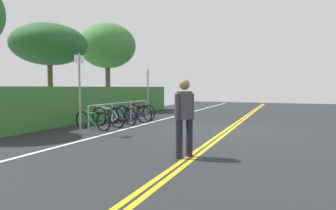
{
  "coord_description": "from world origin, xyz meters",
  "views": [
    {
      "loc": [
        -9.82,
        -1.81,
        1.47
      ],
      "look_at": [
        -0.4,
        1.98,
        0.85
      ],
      "focal_mm": 31.39,
      "sensor_mm": 36.0,
      "label": 1
    }
  ],
  "objects_px": {
    "bike_rack": "(122,108)",
    "sign_post_far": "(148,88)",
    "bicycle_1": "(108,117)",
    "tree_far_right": "(107,46)",
    "bicycle_2": "(122,116)",
    "tree_mid": "(49,45)",
    "bicycle_0": "(93,120)",
    "bicycle_3": "(133,114)",
    "pedestrian": "(184,113)",
    "bicycle_4": "(140,112)",
    "sign_post_near": "(80,86)"
  },
  "relations": [
    {
      "from": "bike_rack",
      "to": "sign_post_far",
      "type": "bearing_deg",
      "value": 3.42
    },
    {
      "from": "bicycle_1",
      "to": "tree_far_right",
      "type": "distance_m",
      "value": 8.47
    },
    {
      "from": "bicycle_1",
      "to": "bicycle_2",
      "type": "xyz_separation_m",
      "value": [
        0.87,
        -0.05,
        -0.04
      ]
    },
    {
      "from": "bike_rack",
      "to": "tree_mid",
      "type": "relative_size",
      "value": 0.98
    },
    {
      "from": "bicycle_0",
      "to": "tree_far_right",
      "type": "distance_m",
      "value": 9.11
    },
    {
      "from": "bicycle_3",
      "to": "tree_mid",
      "type": "distance_m",
      "value": 5.31
    },
    {
      "from": "pedestrian",
      "to": "tree_mid",
      "type": "bearing_deg",
      "value": 59.09
    },
    {
      "from": "bicycle_0",
      "to": "sign_post_far",
      "type": "relative_size",
      "value": 0.73
    },
    {
      "from": "bike_rack",
      "to": "bicycle_3",
      "type": "distance_m",
      "value": 0.82
    },
    {
      "from": "bicycle_2",
      "to": "bicycle_4",
      "type": "distance_m",
      "value": 1.66
    },
    {
      "from": "sign_post_near",
      "to": "sign_post_far",
      "type": "distance_m",
      "value": 5.45
    },
    {
      "from": "bicycle_1",
      "to": "sign_post_near",
      "type": "distance_m",
      "value": 2.19
    },
    {
      "from": "bicycle_2",
      "to": "bicycle_4",
      "type": "relative_size",
      "value": 0.99
    },
    {
      "from": "bicycle_2",
      "to": "bicycle_0",
      "type": "bearing_deg",
      "value": 175.65
    },
    {
      "from": "bicycle_0",
      "to": "bicycle_4",
      "type": "height_order",
      "value": "bicycle_4"
    },
    {
      "from": "bicycle_3",
      "to": "tree_mid",
      "type": "relative_size",
      "value": 0.4
    },
    {
      "from": "bicycle_4",
      "to": "bicycle_1",
      "type": "bearing_deg",
      "value": 179.23
    },
    {
      "from": "bicycle_0",
      "to": "bicycle_3",
      "type": "relative_size",
      "value": 0.97
    },
    {
      "from": "bicycle_2",
      "to": "bicycle_4",
      "type": "xyz_separation_m",
      "value": [
        1.66,
        0.02,
        0.02
      ]
    },
    {
      "from": "pedestrian",
      "to": "sign_post_far",
      "type": "distance_m",
      "value": 8.27
    },
    {
      "from": "sign_post_near",
      "to": "pedestrian",
      "type": "bearing_deg",
      "value": -112.4
    },
    {
      "from": "sign_post_near",
      "to": "sign_post_far",
      "type": "height_order",
      "value": "sign_post_near"
    },
    {
      "from": "sign_post_near",
      "to": "bicycle_0",
      "type": "bearing_deg",
      "value": 15.94
    },
    {
      "from": "bicycle_3",
      "to": "sign_post_far",
      "type": "height_order",
      "value": "sign_post_far"
    },
    {
      "from": "bicycle_3",
      "to": "pedestrian",
      "type": "xyz_separation_m",
      "value": [
        -5.12,
        -4.0,
        0.59
      ]
    },
    {
      "from": "bike_rack",
      "to": "bicycle_1",
      "type": "xyz_separation_m",
      "value": [
        -0.86,
        0.07,
        -0.26
      ]
    },
    {
      "from": "bicycle_2",
      "to": "bicycle_4",
      "type": "height_order",
      "value": "bicycle_4"
    },
    {
      "from": "tree_mid",
      "to": "tree_far_right",
      "type": "relative_size",
      "value": 0.81
    },
    {
      "from": "bicycle_3",
      "to": "bicycle_0",
      "type": "bearing_deg",
      "value": 174.34
    },
    {
      "from": "bicycle_2",
      "to": "sign_post_near",
      "type": "distance_m",
      "value": 2.97
    },
    {
      "from": "bicycle_0",
      "to": "bicycle_2",
      "type": "bearing_deg",
      "value": -4.35
    },
    {
      "from": "sign_post_near",
      "to": "bike_rack",
      "type": "bearing_deg",
      "value": 3.04
    },
    {
      "from": "bike_rack",
      "to": "bicycle_1",
      "type": "height_order",
      "value": "bike_rack"
    },
    {
      "from": "bike_rack",
      "to": "tree_mid",
      "type": "xyz_separation_m",
      "value": [
        0.62,
        4.22,
        2.8
      ]
    },
    {
      "from": "bicycle_3",
      "to": "bicycle_4",
      "type": "relative_size",
      "value": 1.03
    },
    {
      "from": "bicycle_1",
      "to": "sign_post_near",
      "type": "xyz_separation_m",
      "value": [
        -1.87,
        -0.21,
        1.12
      ]
    },
    {
      "from": "bicycle_4",
      "to": "tree_mid",
      "type": "height_order",
      "value": "tree_mid"
    },
    {
      "from": "bicycle_4",
      "to": "tree_mid",
      "type": "relative_size",
      "value": 0.39
    },
    {
      "from": "bike_rack",
      "to": "sign_post_far",
      "type": "height_order",
      "value": "sign_post_far"
    },
    {
      "from": "bicycle_4",
      "to": "pedestrian",
      "type": "xyz_separation_m",
      "value": [
        -6.02,
        -4.14,
        0.58
      ]
    },
    {
      "from": "bicycle_0",
      "to": "bicycle_4",
      "type": "bearing_deg",
      "value": -1.88
    },
    {
      "from": "sign_post_far",
      "to": "tree_mid",
      "type": "relative_size",
      "value": 0.53
    },
    {
      "from": "tree_far_right",
      "to": "tree_mid",
      "type": "bearing_deg",
      "value": -179.17
    },
    {
      "from": "bicycle_1",
      "to": "tree_mid",
      "type": "xyz_separation_m",
      "value": [
        1.48,
        4.15,
        3.06
      ]
    },
    {
      "from": "sign_post_far",
      "to": "bike_rack",
      "type": "bearing_deg",
      "value": -176.58
    },
    {
      "from": "bicycle_4",
      "to": "sign_post_far",
      "type": "bearing_deg",
      "value": 6.94
    },
    {
      "from": "bicycle_0",
      "to": "sign_post_near",
      "type": "distance_m",
      "value": 1.58
    },
    {
      "from": "bicycle_3",
      "to": "sign_post_near",
      "type": "distance_m",
      "value": 3.67
    },
    {
      "from": "bike_rack",
      "to": "sign_post_far",
      "type": "distance_m",
      "value": 2.82
    },
    {
      "from": "bike_rack",
      "to": "pedestrian",
      "type": "bearing_deg",
      "value": -136.76
    }
  ]
}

